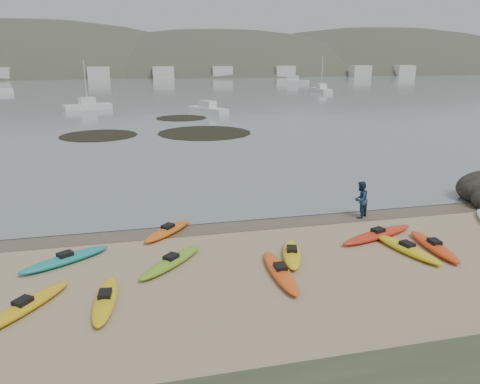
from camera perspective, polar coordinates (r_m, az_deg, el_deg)
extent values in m
plane|color=tan|center=(22.87, 0.00, -3.61)|extent=(600.00, 600.00, 0.00)
plane|color=brown|center=(22.60, 0.18, -3.85)|extent=(60.00, 60.00, 0.00)
plane|color=slate|center=(321.05, -12.84, 14.59)|extent=(1200.00, 1200.00, 0.00)
ellipsoid|color=#74AC22|center=(18.37, -8.37, -8.42)|extent=(2.98, 3.08, 0.34)
ellipsoid|color=gold|center=(16.66, -24.89, -12.61)|extent=(2.86, 3.49, 0.34)
ellipsoid|color=yellow|center=(20.51, 19.66, -6.53)|extent=(1.54, 3.57, 0.34)
ellipsoid|color=gold|center=(16.20, -16.08, -12.49)|extent=(1.01, 3.39, 0.34)
ellipsoid|color=red|center=(21.67, 16.44, -4.99)|extent=(4.21, 2.06, 0.34)
ellipsoid|color=#F25815|center=(17.45, 4.93, -9.68)|extent=(0.74, 3.74, 0.34)
ellipsoid|color=orange|center=(21.49, -8.76, -4.67)|extent=(2.67, 2.83, 0.34)
ellipsoid|color=#EC4514|center=(21.17, 22.57, -6.12)|extent=(0.90, 3.53, 0.34)
ellipsoid|color=yellow|center=(18.97, 6.33, -7.50)|extent=(1.52, 3.03, 0.34)
ellipsoid|color=teal|center=(19.60, -20.50, -7.69)|extent=(3.48, 2.54, 0.34)
imported|color=#1B344F|center=(23.89, 14.48, -0.91)|extent=(1.15, 1.12, 1.86)
cylinder|color=black|center=(49.30, -16.85, 6.59)|extent=(7.67, 7.67, 0.04)
cylinder|color=black|center=(49.03, -4.35, 7.19)|extent=(9.68, 9.68, 0.04)
cylinder|color=black|center=(61.03, -7.17, 8.92)|extent=(6.47, 6.47, 0.04)
cube|color=silver|center=(73.42, -18.10, 9.85)|extent=(7.11, 4.36, 0.96)
cube|color=silver|center=(65.81, -3.95, 9.92)|extent=(5.07, 6.60, 0.93)
cube|color=silver|center=(104.32, 9.87, 12.13)|extent=(2.15, 7.34, 1.02)
cube|color=silver|center=(134.67, 6.48, 13.21)|extent=(8.74, 6.49, 1.22)
ellipsoid|color=#384235|center=(221.11, -23.91, 8.29)|extent=(220.00, 120.00, 80.00)
ellipsoid|color=#384235|center=(215.91, -2.61, 10.22)|extent=(200.00, 110.00, 68.00)
ellipsoid|color=#384235|center=(255.02, 16.37, 10.12)|extent=(230.00, 130.00, 76.00)
cube|color=beige|center=(170.10, -26.58, 12.75)|extent=(7.00, 5.00, 4.00)
cube|color=beige|center=(166.53, -18.32, 13.58)|extent=(7.00, 5.00, 4.00)
cube|color=beige|center=(166.38, -9.83, 14.14)|extent=(7.00, 5.00, 4.00)
cube|color=beige|center=(169.66, -1.46, 14.41)|extent=(7.00, 5.00, 4.00)
cube|color=beige|center=(176.17, 6.45, 14.39)|extent=(7.00, 5.00, 4.00)
cube|color=beige|center=(185.59, 13.67, 14.14)|extent=(7.00, 5.00, 4.00)
cube|color=beige|center=(197.48, 20.09, 13.73)|extent=(7.00, 5.00, 4.00)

